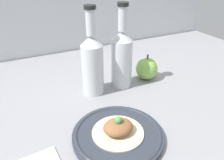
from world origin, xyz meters
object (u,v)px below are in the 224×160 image
Objects in this scene: plate at (118,135)px; plated_food at (118,128)px; cider_bottle_left at (92,62)px; cider_bottle_right at (122,57)px; apple at (147,69)px.

plated_food is (-0.00, 0.00, 2.20)cm from plate.
cider_bottle_left is at bearing 83.55° from plated_food.
apple is at bearing 1.62° from cider_bottle_right.
plate is at bearing -96.45° from cider_bottle_left.
cider_bottle_left is 11.33cm from cider_bottle_right.
plated_food is at bearing -96.45° from cider_bottle_left.
cider_bottle_right reaches higher than plate.
cider_bottle_right is (11.33, 0.00, 0.00)cm from cider_bottle_left.
cider_bottle_right is at bearing -178.38° from apple.
plate is 0.80× the size of cider_bottle_left.
cider_bottle_right is 2.95× the size of apple.
plate is 36.11cm from apple.
apple is (22.94, 0.33, -7.36)cm from cider_bottle_left.
plated_food is 29.75cm from cider_bottle_right.
cider_bottle_left and cider_bottle_right have the same top height.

